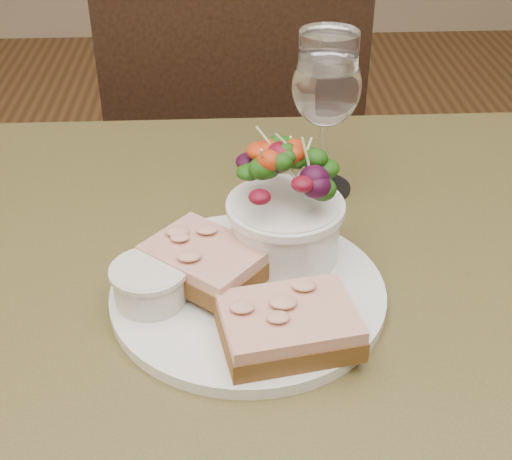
{
  "coord_description": "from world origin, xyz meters",
  "views": [
    {
      "loc": [
        -0.05,
        -0.52,
        1.18
      ],
      "look_at": [
        -0.02,
        0.03,
        0.81
      ],
      "focal_mm": 50.0,
      "sensor_mm": 36.0,
      "label": 1
    }
  ],
  "objects_px": {
    "ramekin": "(150,283)",
    "wine_glass": "(326,91)",
    "chair_far": "(232,252)",
    "salad_bowl": "(286,204)",
    "sandwich_back": "(205,261)",
    "dinner_plate": "(248,293)",
    "sandwich_front": "(289,326)",
    "cafe_table": "(276,375)"
  },
  "relations": [
    {
      "from": "chair_far",
      "to": "salad_bowl",
      "type": "relative_size",
      "value": 7.09
    },
    {
      "from": "dinner_plate",
      "to": "sandwich_front",
      "type": "relative_size",
      "value": 2.04
    },
    {
      "from": "sandwich_front",
      "to": "cafe_table",
      "type": "bearing_deg",
      "value": 82.54
    },
    {
      "from": "sandwich_back",
      "to": "dinner_plate",
      "type": "bearing_deg",
      "value": 22.46
    },
    {
      "from": "cafe_table",
      "to": "chair_far",
      "type": "height_order",
      "value": "chair_far"
    },
    {
      "from": "ramekin",
      "to": "dinner_plate",
      "type": "bearing_deg",
      "value": 8.2
    },
    {
      "from": "ramekin",
      "to": "wine_glass",
      "type": "bearing_deg",
      "value": 49.0
    },
    {
      "from": "dinner_plate",
      "to": "wine_glass",
      "type": "distance_m",
      "value": 0.25
    },
    {
      "from": "cafe_table",
      "to": "sandwich_back",
      "type": "xyz_separation_m",
      "value": [
        -0.07,
        0.01,
        0.14
      ]
    },
    {
      "from": "sandwich_front",
      "to": "ramekin",
      "type": "xyz_separation_m",
      "value": [
        -0.12,
        0.06,
        0.0
      ]
    },
    {
      "from": "chair_far",
      "to": "wine_glass",
      "type": "bearing_deg",
      "value": 98.07
    },
    {
      "from": "sandwich_front",
      "to": "salad_bowl",
      "type": "relative_size",
      "value": 0.99
    },
    {
      "from": "sandwich_back",
      "to": "salad_bowl",
      "type": "relative_size",
      "value": 1.02
    },
    {
      "from": "dinner_plate",
      "to": "sandwich_back",
      "type": "xyz_separation_m",
      "value": [
        -0.04,
        0.01,
        0.03
      ]
    },
    {
      "from": "sandwich_front",
      "to": "wine_glass",
      "type": "xyz_separation_m",
      "value": [
        0.06,
        0.27,
        0.1
      ]
    },
    {
      "from": "cafe_table",
      "to": "sandwich_back",
      "type": "relative_size",
      "value": 6.16
    },
    {
      "from": "wine_glass",
      "to": "dinner_plate",
      "type": "bearing_deg",
      "value": -115.39
    },
    {
      "from": "salad_bowl",
      "to": "chair_far",
      "type": "bearing_deg",
      "value": 94.01
    },
    {
      "from": "sandwich_back",
      "to": "salad_bowl",
      "type": "distance_m",
      "value": 0.09
    },
    {
      "from": "sandwich_front",
      "to": "ramekin",
      "type": "relative_size",
      "value": 1.93
    },
    {
      "from": "ramekin",
      "to": "sandwich_back",
      "type": "bearing_deg",
      "value": 27.66
    },
    {
      "from": "cafe_table",
      "to": "wine_glass",
      "type": "distance_m",
      "value": 0.31
    },
    {
      "from": "sandwich_front",
      "to": "salad_bowl",
      "type": "height_order",
      "value": "salad_bowl"
    },
    {
      "from": "cafe_table",
      "to": "dinner_plate",
      "type": "xyz_separation_m",
      "value": [
        -0.03,
        0.0,
        0.11
      ]
    },
    {
      "from": "chair_far",
      "to": "sandwich_front",
      "type": "relative_size",
      "value": 7.13
    },
    {
      "from": "cafe_table",
      "to": "ramekin",
      "type": "bearing_deg",
      "value": -174.47
    },
    {
      "from": "sandwich_front",
      "to": "chair_far",
      "type": "bearing_deg",
      "value": 82.53
    },
    {
      "from": "sandwich_back",
      "to": "wine_glass",
      "type": "distance_m",
      "value": 0.24
    },
    {
      "from": "cafe_table",
      "to": "chair_far",
      "type": "bearing_deg",
      "value": 92.89
    },
    {
      "from": "salad_bowl",
      "to": "wine_glass",
      "type": "bearing_deg",
      "value": 69.21
    },
    {
      "from": "chair_far",
      "to": "ramekin",
      "type": "height_order",
      "value": "chair_far"
    },
    {
      "from": "cafe_table",
      "to": "salad_bowl",
      "type": "relative_size",
      "value": 6.3
    },
    {
      "from": "ramekin",
      "to": "wine_glass",
      "type": "xyz_separation_m",
      "value": [
        0.18,
        0.21,
        0.09
      ]
    },
    {
      "from": "sandwich_front",
      "to": "wine_glass",
      "type": "distance_m",
      "value": 0.29
    },
    {
      "from": "sandwich_front",
      "to": "wine_glass",
      "type": "bearing_deg",
      "value": 66.64
    },
    {
      "from": "salad_bowl",
      "to": "cafe_table",
      "type": "bearing_deg",
      "value": -101.12
    },
    {
      "from": "chair_far",
      "to": "sandwich_back",
      "type": "distance_m",
      "value": 0.86
    },
    {
      "from": "dinner_plate",
      "to": "sandwich_back",
      "type": "bearing_deg",
      "value": 161.54
    },
    {
      "from": "dinner_plate",
      "to": "sandwich_back",
      "type": "distance_m",
      "value": 0.05
    },
    {
      "from": "chair_far",
      "to": "dinner_plate",
      "type": "xyz_separation_m",
      "value": [
        0.01,
        -0.71,
        0.46
      ]
    },
    {
      "from": "sandwich_front",
      "to": "ramekin",
      "type": "height_order",
      "value": "ramekin"
    },
    {
      "from": "chair_far",
      "to": "salad_bowl",
      "type": "xyz_separation_m",
      "value": [
        0.05,
        -0.66,
        0.53
      ]
    }
  ]
}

